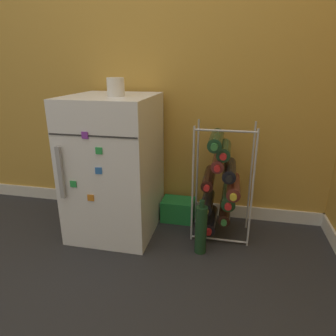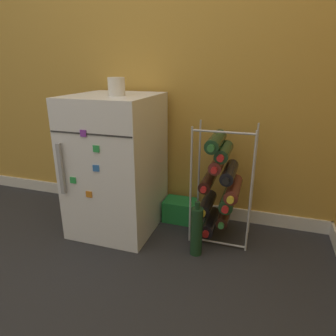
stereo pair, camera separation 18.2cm
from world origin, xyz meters
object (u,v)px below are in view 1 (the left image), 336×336
soda_box (178,210)px  loose_bottle_floor (201,229)px  wine_rack (220,182)px  mini_fridge (115,166)px  fridge_top_cup (116,87)px

soda_box → loose_bottle_floor: loose_bottle_floor is taller
soda_box → loose_bottle_floor: 0.41m
wine_rack → loose_bottle_floor: (-0.09, -0.22, -0.21)m
mini_fridge → soda_box: bearing=26.4°
mini_fridge → soda_box: (0.37, 0.18, -0.35)m
mini_fridge → wine_rack: size_ratio=1.21×
mini_fridge → loose_bottle_floor: 0.65m
fridge_top_cup → soda_box: bearing=36.5°
soda_box → fridge_top_cup: fridge_top_cup is taller
wine_rack → loose_bottle_floor: 0.32m
loose_bottle_floor → fridge_top_cup: bearing=167.2°
soda_box → loose_bottle_floor: bearing=-61.0°
mini_fridge → wine_rack: mini_fridge is taller
wine_rack → soda_box: 0.42m
soda_box → fridge_top_cup: size_ratio=2.16×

